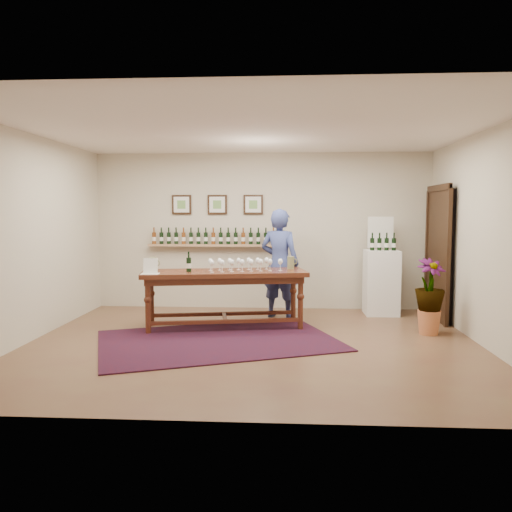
# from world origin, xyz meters

# --- Properties ---
(ground) EXTENTS (6.00, 6.00, 0.00)m
(ground) POSITION_xyz_m (0.00, 0.00, 0.00)
(ground) COLOR brown
(ground) RESTS_ON ground
(room_shell) EXTENTS (6.00, 6.00, 6.00)m
(room_shell) POSITION_xyz_m (2.11, 1.86, 1.12)
(room_shell) COLOR beige
(room_shell) RESTS_ON ground
(rug) EXTENTS (3.64, 3.05, 0.02)m
(rug) POSITION_xyz_m (-0.47, 0.10, 0.01)
(rug) COLOR #4D0D17
(rug) RESTS_ON ground
(tasting_table) EXTENTS (2.54, 1.20, 0.87)m
(tasting_table) POSITION_xyz_m (-0.48, 0.89, 0.74)
(tasting_table) COLOR #471C11
(tasting_table) RESTS_ON ground
(table_glasses) EXTENTS (1.40, 0.66, 0.19)m
(table_glasses) POSITION_xyz_m (-0.25, 0.94, 0.96)
(table_glasses) COLOR white
(table_glasses) RESTS_ON tasting_table
(table_bottles) EXTENTS (0.31, 0.22, 0.30)m
(table_bottles) POSITION_xyz_m (-1.00, 0.79, 1.01)
(table_bottles) COLOR black
(table_bottles) RESTS_ON tasting_table
(pitcher_left) EXTENTS (0.15, 0.15, 0.21)m
(pitcher_left) POSITION_xyz_m (-1.53, 0.76, 0.97)
(pitcher_left) COLOR olive
(pitcher_left) RESTS_ON tasting_table
(pitcher_right) EXTENTS (0.13, 0.13, 0.20)m
(pitcher_right) POSITION_xyz_m (0.52, 1.21, 0.96)
(pitcher_right) COLOR olive
(pitcher_right) RESTS_ON tasting_table
(menu_card) EXTENTS (0.26, 0.20, 0.22)m
(menu_card) POSITION_xyz_m (-1.49, 0.48, 0.98)
(menu_card) COLOR silver
(menu_card) RESTS_ON tasting_table
(display_pedestal) EXTENTS (0.55, 0.55, 1.10)m
(display_pedestal) POSITION_xyz_m (2.07, 2.05, 0.55)
(display_pedestal) COLOR white
(display_pedestal) RESTS_ON ground
(pedestal_bottles) EXTENTS (0.29, 0.08, 0.29)m
(pedestal_bottles) POSITION_xyz_m (2.07, 1.99, 1.25)
(pedestal_bottles) COLOR black
(pedestal_bottles) RESTS_ON display_pedestal
(info_sign) EXTENTS (0.43, 0.02, 0.59)m
(info_sign) POSITION_xyz_m (2.06, 2.18, 1.40)
(info_sign) COLOR silver
(info_sign) RESTS_ON display_pedestal
(potted_plant) EXTENTS (0.65, 0.65, 0.94)m
(potted_plant) POSITION_xyz_m (2.49, 0.66, 0.55)
(potted_plant) COLOR #C06C40
(potted_plant) RESTS_ON ground
(person) EXTENTS (0.77, 0.64, 1.80)m
(person) POSITION_xyz_m (0.34, 1.67, 0.90)
(person) COLOR navy
(person) RESTS_ON ground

